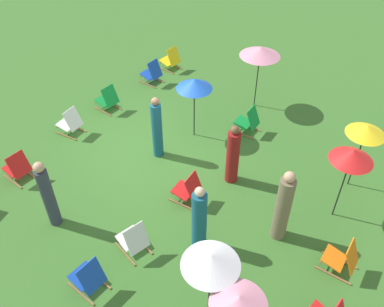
% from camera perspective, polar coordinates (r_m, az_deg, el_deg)
% --- Properties ---
extents(ground_plane, '(40.00, 40.00, 0.00)m').
position_cam_1_polar(ground_plane, '(11.30, -5.04, 0.32)').
color(ground_plane, '#386B28').
extents(deckchair_1, '(0.49, 0.77, 0.83)m').
position_cam_1_polar(deckchair_1, '(11.83, 7.84, 4.45)').
color(deckchair_1, olive).
rests_on(deckchair_1, ground).
extents(deckchair_2, '(0.51, 0.78, 0.83)m').
position_cam_1_polar(deckchair_2, '(14.07, -5.59, 11.09)').
color(deckchair_2, olive).
rests_on(deckchair_2, ground).
extents(deckchair_4, '(0.49, 0.76, 0.83)m').
position_cam_1_polar(deckchair_4, '(8.98, 20.27, -13.61)').
color(deckchair_4, olive).
rests_on(deckchair_4, ground).
extents(deckchair_5, '(0.56, 0.81, 0.83)m').
position_cam_1_polar(deckchair_5, '(12.17, -16.61, 4.13)').
color(deckchair_5, olive).
rests_on(deckchair_5, ground).
extents(deckchair_6, '(0.66, 0.86, 0.83)m').
position_cam_1_polar(deckchair_6, '(8.81, -8.15, -11.81)').
color(deckchair_6, olive).
rests_on(deckchair_6, ground).
extents(deckchair_7, '(0.52, 0.79, 0.83)m').
position_cam_1_polar(deckchair_7, '(12.91, -11.68, 7.39)').
color(deckchair_7, olive).
rests_on(deckchair_7, ground).
extents(deckchair_8, '(0.54, 0.80, 0.83)m').
position_cam_1_polar(deckchair_8, '(8.46, -14.25, -16.41)').
color(deckchair_8, olive).
rests_on(deckchair_8, ground).
extents(deckchair_10, '(0.52, 0.79, 0.83)m').
position_cam_1_polar(deckchair_10, '(11.11, -23.15, -1.84)').
color(deckchair_10, olive).
rests_on(deckchair_10, ground).
extents(deckchair_11, '(0.52, 0.79, 0.83)m').
position_cam_1_polar(deckchair_11, '(9.67, -0.48, -5.08)').
color(deckchair_11, olive).
rests_on(deckchair_11, ground).
extents(deckchair_13, '(0.56, 0.81, 0.83)m').
position_cam_1_polar(deckchair_13, '(14.85, -2.97, 12.92)').
color(deckchair_13, olive).
rests_on(deckchair_13, ground).
extents(umbrella_0, '(0.90, 0.90, 1.82)m').
position_cam_1_polar(umbrella_0, '(10.01, 23.15, 2.99)').
color(umbrella_0, black).
rests_on(umbrella_0, ground).
extents(umbrella_1, '(0.97, 0.97, 1.83)m').
position_cam_1_polar(umbrella_1, '(10.87, 0.32, 9.67)').
color(umbrella_1, black).
rests_on(umbrella_1, ground).
extents(umbrella_2, '(1.00, 1.00, 1.83)m').
position_cam_1_polar(umbrella_2, '(6.83, 2.64, -14.65)').
color(umbrella_2, black).
rests_on(umbrella_2, ground).
extents(umbrella_3, '(0.91, 0.91, 1.98)m').
position_cam_1_polar(umbrella_3, '(8.97, 21.45, -0.22)').
color(umbrella_3, black).
rests_on(umbrella_3, ground).
extents(umbrella_4, '(1.19, 1.19, 1.99)m').
position_cam_1_polar(umbrella_4, '(12.27, 9.50, 13.85)').
color(umbrella_4, black).
rests_on(umbrella_4, ground).
extents(umbrella_5, '(0.92, 0.92, 1.71)m').
position_cam_1_polar(umbrella_5, '(6.60, 6.53, -19.71)').
color(umbrella_5, black).
rests_on(umbrella_5, ground).
extents(person_0, '(0.27, 0.27, 1.81)m').
position_cam_1_polar(person_0, '(9.38, -19.46, -5.49)').
color(person_0, '#333847').
rests_on(person_0, ground).
extents(person_1, '(0.47, 0.47, 1.90)m').
position_cam_1_polar(person_1, '(8.80, 12.56, -7.36)').
color(person_1, '#72664C').
rests_on(person_1, ground).
extents(person_2, '(0.35, 0.35, 1.82)m').
position_cam_1_polar(person_2, '(10.66, -4.91, 3.45)').
color(person_2, '#195972').
rests_on(person_2, ground).
extents(person_3, '(0.36, 0.36, 1.72)m').
position_cam_1_polar(person_3, '(8.50, 1.01, -9.16)').
color(person_3, '#195972').
rests_on(person_3, ground).
extents(person_4, '(0.44, 0.44, 1.68)m').
position_cam_1_polar(person_4, '(9.97, 5.70, -0.33)').
color(person_4, maroon).
rests_on(person_4, ground).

